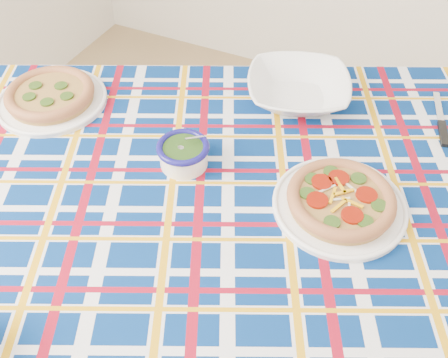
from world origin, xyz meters
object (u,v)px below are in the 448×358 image
at_px(main_focaccia_plate, 341,199).
at_px(serving_bowl, 298,89).
at_px(dining_table, 255,218).
at_px(pesto_bowl, 183,152).

xyz_separation_m(main_focaccia_plate, serving_bowl, (-0.21, 0.32, 0.00)).
bearing_deg(dining_table, main_focaccia_plate, -10.26).
bearing_deg(pesto_bowl, dining_table, -6.74).
relative_size(dining_table, pesto_bowl, 15.23).
distance_m(main_focaccia_plate, pesto_bowl, 0.36).
relative_size(dining_table, main_focaccia_plate, 6.30).
relative_size(pesto_bowl, serving_bowl, 0.45).
bearing_deg(main_focaccia_plate, dining_table, -165.58).
distance_m(pesto_bowl, serving_bowl, 0.38).
bearing_deg(main_focaccia_plate, serving_bowl, 122.90).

